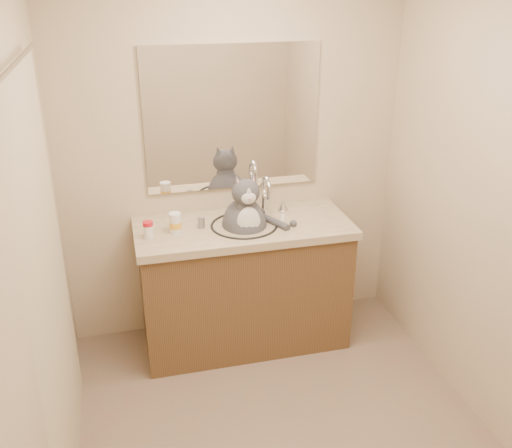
% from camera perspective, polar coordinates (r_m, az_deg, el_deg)
% --- Properties ---
extents(room, '(2.22, 2.52, 2.42)m').
position_cam_1_polar(room, '(2.54, 3.55, -1.33)').
color(room, '#7E6A57').
rests_on(room, ground).
extents(vanity, '(1.34, 0.59, 1.12)m').
position_cam_1_polar(vanity, '(3.71, -1.21, -5.78)').
color(vanity, brown).
rests_on(vanity, ground).
extents(mirror, '(1.10, 0.02, 0.90)m').
position_cam_1_polar(mirror, '(3.59, -2.35, 10.48)').
color(mirror, white).
rests_on(mirror, room).
extents(shower_curtain, '(0.02, 1.30, 1.93)m').
position_cam_1_polar(shower_curtain, '(2.62, -19.85, -6.08)').
color(shower_curtain, '#BDB28E').
rests_on(shower_curtain, ground).
extents(cat, '(0.40, 0.31, 0.55)m').
position_cam_1_polar(cat, '(3.50, -1.09, 0.11)').
color(cat, '#4D4D53').
rests_on(cat, vanity).
extents(pill_bottle_redcap, '(0.06, 0.06, 0.10)m').
position_cam_1_polar(pill_bottle_redcap, '(3.38, -10.72, -0.57)').
color(pill_bottle_redcap, white).
rests_on(pill_bottle_redcap, vanity).
extents(pill_bottle_orange, '(0.08, 0.08, 0.13)m').
position_cam_1_polar(pill_bottle_orange, '(3.43, -8.07, 0.07)').
color(pill_bottle_orange, white).
rests_on(pill_bottle_orange, vanity).
extents(grey_canister, '(0.05, 0.05, 0.07)m').
position_cam_1_polar(grey_canister, '(3.49, -5.50, 0.15)').
color(grey_canister, gray).
rests_on(grey_canister, vanity).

